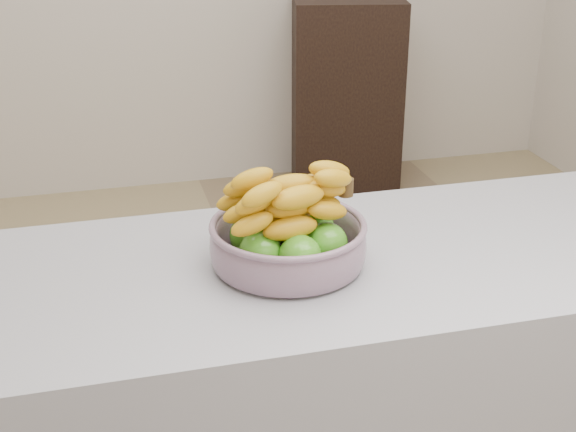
% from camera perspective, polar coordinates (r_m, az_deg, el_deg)
% --- Properties ---
extents(ground, '(4.00, 4.00, 0.00)m').
position_cam_1_polar(ground, '(2.68, 0.30, -12.81)').
color(ground, '#97845C').
rests_on(ground, ground).
extents(cabinet, '(0.62, 0.54, 0.98)m').
position_cam_1_polar(cabinet, '(4.22, 4.13, 8.65)').
color(cabinet, black).
rests_on(cabinet, ground).
extents(fruit_bowl, '(0.30, 0.30, 0.18)m').
position_cam_1_polar(fruit_bowl, '(1.50, 0.00, -1.44)').
color(fruit_bowl, '#8895A3').
rests_on(fruit_bowl, counter).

